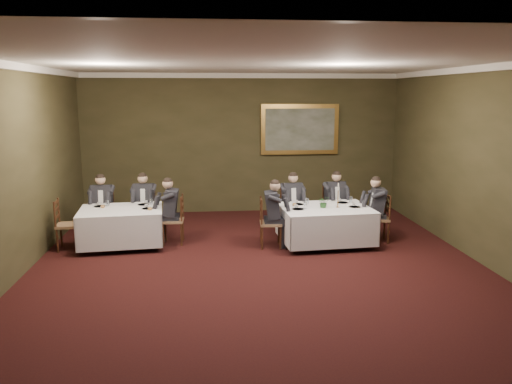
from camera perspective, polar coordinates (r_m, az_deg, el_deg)
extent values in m
plane|color=black|center=(8.26, 0.81, -10.16)|extent=(10.00, 10.00, 0.00)
cube|color=silver|center=(7.71, 0.88, 14.85)|extent=(8.00, 10.00, 0.10)
cube|color=#322F19|center=(12.74, -1.63, 5.53)|extent=(8.00, 0.10, 3.50)
cube|color=#322F19|center=(3.05, 11.46, -13.43)|extent=(8.00, 0.10, 3.50)
cube|color=#322F19|center=(9.14, 26.64, 2.09)|extent=(0.10, 10.00, 3.50)
cube|color=white|center=(12.63, -1.66, 13.15)|extent=(8.00, 0.10, 0.12)
cube|color=white|center=(2.86, 12.55, 19.59)|extent=(8.00, 0.10, 0.12)
cube|color=#301C0D|center=(10.11, 7.97, -1.94)|extent=(1.80, 1.40, 0.04)
cube|color=white|center=(10.10, 7.97, -1.80)|extent=(1.86, 1.47, 0.02)
cube|color=white|center=(10.18, 7.92, -3.61)|extent=(1.89, 1.49, 0.65)
cube|color=#301C0D|center=(10.23, -15.20, -2.07)|extent=(1.64, 1.29, 0.04)
cube|color=white|center=(10.22, -15.21, -1.94)|extent=(1.71, 1.36, 0.02)
cube|color=white|center=(10.30, -15.11, -3.73)|extent=(1.73, 1.38, 0.65)
cube|color=brown|center=(10.89, 4.08, -2.23)|extent=(0.49, 0.47, 0.05)
cube|color=#301C0D|center=(11.01, 3.81, -0.77)|extent=(0.38, 0.08, 0.54)
cube|color=black|center=(10.81, 4.11, -0.30)|extent=(0.46, 0.36, 0.55)
sphere|color=tan|center=(10.74, 4.14, 1.69)|extent=(0.23, 0.23, 0.21)
cube|color=brown|center=(11.15, 8.90, -2.02)|extent=(0.51, 0.49, 0.05)
cube|color=#301C0D|center=(11.27, 8.54, -0.59)|extent=(0.38, 0.10, 0.54)
cube|color=black|center=(11.07, 8.96, -0.13)|extent=(0.47, 0.38, 0.55)
sphere|color=tan|center=(11.01, 9.02, 1.81)|extent=(0.24, 0.24, 0.21)
cube|color=brown|center=(9.89, 1.69, -3.59)|extent=(0.44, 0.46, 0.05)
cube|color=#301C0D|center=(9.82, 0.60, -2.22)|extent=(0.05, 0.38, 0.54)
cube|color=black|center=(9.80, 1.71, -1.47)|extent=(0.33, 0.44, 0.55)
sphere|color=tan|center=(9.73, 1.72, 0.72)|extent=(0.22, 0.22, 0.21)
cube|color=brown|center=(10.55, 13.78, -2.97)|extent=(0.48, 0.49, 0.05)
cube|color=#301C0D|center=(10.54, 14.85, -1.67)|extent=(0.08, 0.38, 0.54)
cube|color=black|center=(10.47, 13.87, -0.98)|extent=(0.37, 0.46, 0.55)
sphere|color=tan|center=(10.40, 13.97, 1.07)|extent=(0.24, 0.24, 0.21)
cube|color=brown|center=(11.12, -17.06, -2.42)|extent=(0.45, 0.43, 0.05)
cube|color=#301C0D|center=(11.25, -16.92, -0.98)|extent=(0.38, 0.04, 0.54)
cube|color=black|center=(11.04, -17.17, -0.53)|extent=(0.42, 0.32, 0.55)
sphere|color=tan|center=(10.97, -17.28, 1.41)|extent=(0.21, 0.21, 0.21)
cube|color=brown|center=(11.05, -12.59, -2.27)|extent=(0.47, 0.45, 0.05)
cube|color=#301C0D|center=(11.18, -12.45, -0.83)|extent=(0.38, 0.06, 0.54)
cube|color=black|center=(10.97, -12.67, -0.37)|extent=(0.44, 0.34, 0.55)
sphere|color=tan|center=(10.91, -12.75, 1.59)|extent=(0.23, 0.23, 0.21)
cube|color=brown|center=(10.25, -9.48, -3.21)|extent=(0.43, 0.45, 0.05)
cube|color=#301C0D|center=(10.18, -8.46, -1.87)|extent=(0.04, 0.38, 0.54)
cube|color=black|center=(10.17, -9.55, -1.16)|extent=(0.32, 0.43, 0.55)
sphere|color=tan|center=(10.09, -9.62, 0.95)|extent=(0.22, 0.22, 0.21)
cube|color=brown|center=(10.42, -20.69, -3.56)|extent=(0.46, 0.47, 0.05)
cube|color=#301C0D|center=(10.40, -21.81, -2.28)|extent=(0.06, 0.38, 0.54)
imported|color=#2D5926|center=(10.06, 7.74, -1.08)|extent=(0.26, 0.24, 0.25)
cylinder|color=#A87433|center=(10.15, 9.32, -1.67)|extent=(0.07, 0.07, 0.02)
cylinder|color=#A87433|center=(10.11, 9.35, -0.67)|extent=(0.02, 0.02, 0.34)
cylinder|color=white|center=(10.06, 9.39, 0.68)|extent=(0.02, 0.02, 0.15)
cylinder|color=white|center=(10.32, 4.80, -1.36)|extent=(0.25, 0.25, 0.01)
cylinder|color=white|center=(10.46, 4.66, -1.06)|extent=(0.08, 0.08, 0.05)
cylinder|color=white|center=(10.34, 5.73, -1.00)|extent=(0.06, 0.06, 0.14)
cylinder|color=white|center=(10.59, -17.42, -1.51)|extent=(0.25, 0.25, 0.01)
cylinder|color=white|center=(10.73, -17.26, -1.22)|extent=(0.08, 0.08, 0.05)
cylinder|color=white|center=(10.54, -16.53, -1.17)|extent=(0.06, 0.06, 0.14)
cube|color=gold|center=(12.83, 5.02, 7.14)|extent=(1.99, 0.08, 1.27)
cube|color=#454B32|center=(12.79, 5.05, 7.13)|extent=(1.77, 0.01, 1.05)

